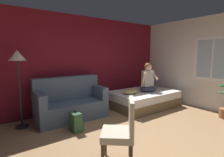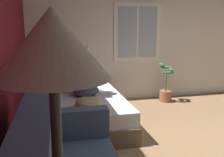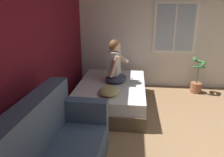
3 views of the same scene
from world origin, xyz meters
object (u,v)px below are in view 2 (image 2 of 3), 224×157
(bed, at_px, (82,111))
(throw_pillow, at_px, (88,103))
(potted_plant, at_px, (166,88))
(floor_lamp, at_px, (55,94))
(cell_phone, at_px, (99,90))
(person_seated, at_px, (84,74))

(bed, xyz_separation_m, throw_pillow, (-0.58, -0.02, 0.31))
(potted_plant, bearing_deg, bed, 115.56)
(floor_lamp, bearing_deg, cell_phone, -12.64)
(bed, height_order, person_seated, person_seated)
(person_seated, height_order, throw_pillow, person_seated)
(potted_plant, bearing_deg, person_seated, 113.40)
(cell_phone, bearing_deg, potted_plant, 100.42)
(throw_pillow, bearing_deg, person_seated, -3.42)
(bed, bearing_deg, potted_plant, -64.44)
(bed, distance_m, person_seated, 0.61)
(throw_pillow, height_order, cell_phone, throw_pillow)
(bed, height_order, cell_phone, cell_phone)
(floor_lamp, relative_size, potted_plant, 2.00)
(person_seated, bearing_deg, bed, 151.06)
(bed, xyz_separation_m, person_seated, (0.12, -0.06, 0.60))
(person_seated, relative_size, throw_pillow, 1.82)
(person_seated, relative_size, cell_phone, 6.08)
(floor_lamp, bearing_deg, potted_plant, -29.50)
(bed, distance_m, potted_plant, 2.15)
(throw_pillow, distance_m, potted_plant, 2.45)
(person_seated, bearing_deg, throw_pillow, 176.58)
(throw_pillow, xyz_separation_m, potted_plant, (1.51, -1.92, -0.25))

